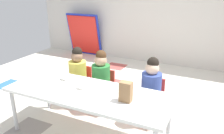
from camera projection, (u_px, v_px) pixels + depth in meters
The scene contains 12 objects.
ground_plane at pixel (119, 113), 3.39m from camera, with size 6.66×5.01×0.02m.
back_wall at pixel (166, 9), 5.09m from camera, with size 6.66×0.10×2.51m, color beige.
craft_table at pixel (88, 95), 2.70m from camera, with size 1.96×0.75×0.60m.
seated_child_near_camera at pixel (78, 71), 3.43m from camera, with size 0.32×0.31×0.92m.
seated_child_middle_seat at pixel (101, 75), 3.27m from camera, with size 0.32×0.31×0.92m.
seated_child_far_right at pixel (152, 85), 2.97m from camera, with size 0.32×0.31×0.92m.
folded_activity_table at pixel (84, 35), 6.00m from camera, with size 0.90×0.29×1.09m.
paper_bag_brown at pixel (126, 92), 2.42m from camera, with size 0.13×0.09×0.22m, color #9E754C.
paper_plate_near_edge at pixel (65, 79), 3.01m from camera, with size 0.18×0.18×0.01m, color white.
paper_plate_center_table at pixel (82, 84), 2.88m from camera, with size 0.18×0.18×0.01m, color white.
donut_powdered_on_plate at pixel (65, 78), 3.00m from camera, with size 0.12×0.12×0.04m, color white.
donut_powdered_loose at pixel (81, 87), 2.76m from camera, with size 0.11×0.11×0.03m, color white.
Camera 1 is at (1.18, -2.72, 1.77)m, focal length 36.93 mm.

